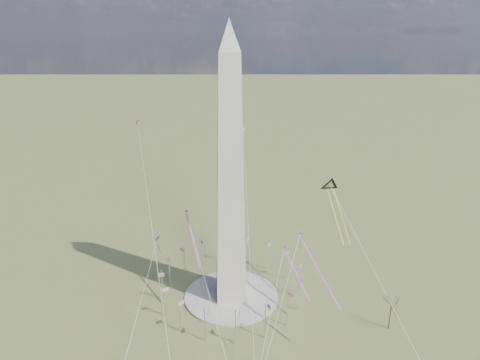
{
  "coord_description": "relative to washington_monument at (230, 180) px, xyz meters",
  "views": [
    {
      "loc": [
        -7.13,
        -140.57,
        97.05
      ],
      "look_at": [
        3.41,
        0.0,
        47.7
      ],
      "focal_mm": 32.0,
      "sensor_mm": 36.0,
      "label": 1
    }
  ],
  "objects": [
    {
      "name": "tree_near",
      "position": [
        53.1,
        -22.51,
        -37.23
      ],
      "size": [
        8.59,
        8.59,
        15.04
      ],
      "color": "#49342C",
      "rests_on": "ground"
    },
    {
      "name": "kite_diamond_purple",
      "position": [
        -27.55,
        7.89,
        -26.69
      ],
      "size": [
        1.65,
        2.63,
        8.28
      ],
      "rotation": [
        0.0,
        0.0,
        2.68
      ],
      "color": "#3C176B",
      "rests_on": "ground"
    },
    {
      "name": "flagpole_ring",
      "position": [
        -0.0,
        -0.0,
        -40.68
      ],
      "size": [
        54.4,
        54.4,
        13.0
      ],
      "color": "silver",
      "rests_on": "ground"
    },
    {
      "name": "kite_small_red",
      "position": [
        -35.46,
        30.92,
        14.31
      ],
      "size": [
        1.28,
        2.12,
        5.08
      ],
      "rotation": [
        0.0,
        0.0,
        2.83
      ],
      "color": "red",
      "rests_on": "ground"
    },
    {
      "name": "kite_small_white",
      "position": [
        8.32,
        44.01,
        7.65
      ],
      "size": [
        1.56,
        1.43,
        4.32
      ],
      "rotation": [
        0.0,
        0.0,
        3.13
      ],
      "color": "white",
      "rests_on": "ground"
    },
    {
      "name": "ground",
      "position": [
        0.0,
        0.0,
        -47.95
      ],
      "size": [
        2000.0,
        2000.0,
        0.0
      ],
      "primitive_type": "plane",
      "color": "#586532",
      "rests_on": "ground"
    },
    {
      "name": "kite_streamer_left",
      "position": [
        25.47,
        -21.03,
        -20.57
      ],
      "size": [
        10.13,
        22.44,
        16.24
      ],
      "rotation": [
        0.0,
        0.0,
        3.52
      ],
      "color": "red",
      "rests_on": "ground"
    },
    {
      "name": "plaza",
      "position": [
        0.0,
        0.0,
        -47.55
      ],
      "size": [
        36.0,
        36.0,
        0.8
      ],
      "primitive_type": "cylinder",
      "color": "#B8B5A8",
      "rests_on": "ground"
    },
    {
      "name": "kite_streamer_mid",
      "position": [
        -14.39,
        0.1,
        -19.45
      ],
      "size": [
        6.26,
        20.35,
        14.21
      ],
      "rotation": [
        0.0,
        0.0,
        3.39
      ],
      "color": "red",
      "rests_on": "ground"
    },
    {
      "name": "washington_monument",
      "position": [
        0.0,
        0.0,
        0.0
      ],
      "size": [
        15.56,
        15.56,
        100.0
      ],
      "color": "#BDBA9F",
      "rests_on": "plaza"
    },
    {
      "name": "kite_streamer_right",
      "position": [
        22.37,
        -6.06,
        -32.09
      ],
      "size": [
        7.49,
        18.06,
        12.91
      ],
      "rotation": [
        0.0,
        0.0,
        3.49
      ],
      "color": "red",
      "rests_on": "ground"
    },
    {
      "name": "kite_delta_black",
      "position": [
        37.74,
        5.3,
        -6.28
      ],
      "size": [
        8.23,
        21.96,
        18.15
      ],
      "rotation": [
        0.0,
        0.0,
        3.21
      ],
      "color": "black",
      "rests_on": "ground"
    }
  ]
}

